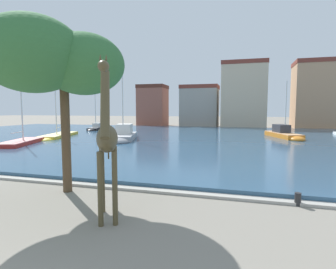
{
  "coord_description": "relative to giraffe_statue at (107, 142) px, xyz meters",
  "views": [
    {
      "loc": [
        4.4,
        -1.8,
        3.67
      ],
      "look_at": [
        0.02,
        13.62,
        2.2
      ],
      "focal_mm": 28.7,
      "sensor_mm": 36.0,
      "label": 1
    }
  ],
  "objects": [
    {
      "name": "sailboat_orange",
      "position": [
        9.1,
        27.42,
        -2.01
      ],
      "size": [
        4.12,
        8.07,
        7.16
      ],
      "color": "orange",
      "rests_on": "ground"
    },
    {
      "name": "sailboat_grey",
      "position": [
        -8.9,
        19.97,
        -1.96
      ],
      "size": [
        4.46,
        8.24,
        8.46
      ],
      "color": "#939399",
      "rests_on": "ground"
    },
    {
      "name": "shade_tree",
      "position": [
        -3.32,
        1.92,
        3.14
      ],
      "size": [
        5.17,
        5.43,
        7.34
      ],
      "color": "brown",
      "rests_on": "ground"
    },
    {
      "name": "townhouse_narrow_midrow",
      "position": [
        -16.13,
        51.16,
        2.07
      ],
      "size": [
        6.26,
        5.57,
        9.36
      ],
      "color": "#8E5142",
      "rests_on": "ground"
    },
    {
      "name": "townhouse_end_terrace",
      "position": [
        -5.15,
        50.69,
        1.88
      ],
      "size": [
        8.09,
        5.79,
        8.98
      ],
      "color": "gray",
      "rests_on": "ground"
    },
    {
      "name": "sailboat_yellow",
      "position": [
        -18.22,
        20.37,
        -2.28
      ],
      "size": [
        4.78,
        9.67,
        8.84
      ],
      "color": "gold",
      "rests_on": "ground"
    },
    {
      "name": "harbor_water",
      "position": [
        -0.12,
        24.95,
        -2.48
      ],
      "size": [
        88.3,
        42.7,
        0.29
      ],
      "primitive_type": "cube",
      "color": "#2D5170",
      "rests_on": "ground"
    },
    {
      "name": "townhouse_corner_house",
      "position": [
        4.09,
        49.03,
        4.04
      ],
      "size": [
        8.85,
        6.0,
        13.29
      ],
      "color": "#C6B293",
      "rests_on": "ground"
    },
    {
      "name": "giraffe_statue",
      "position": [
        0.0,
        0.0,
        0.0
      ],
      "size": [
        1.73,
        2.78,
        5.14
      ],
      "color": "#4C4228",
      "rests_on": "ground"
    },
    {
      "name": "mooring_bollard",
      "position": [
        6.34,
        3.2,
        -2.38
      ],
      "size": [
        0.24,
        0.24,
        0.5
      ],
      "primitive_type": "cylinder",
      "color": "#232326",
      "rests_on": "ground"
    },
    {
      "name": "quay_edge_coping",
      "position": [
        -0.12,
        3.35,
        -2.57
      ],
      "size": [
        88.3,
        0.5,
        0.12
      ],
      "primitive_type": "cube",
      "color": "#ADA89E",
      "rests_on": "ground"
    },
    {
      "name": "townhouse_tall_gabled",
      "position": [
        17.37,
        51.19,
        3.99
      ],
      "size": [
        7.71,
        7.23,
        13.2
      ],
      "color": "tan",
      "rests_on": "ground"
    },
    {
      "name": "sailboat_black",
      "position": [
        -20.13,
        32.89,
        -2.12
      ],
      "size": [
        2.85,
        6.45,
        8.43
      ],
      "color": "black",
      "rests_on": "ground"
    },
    {
      "name": "sailboat_red",
      "position": [
        -17.16,
        14.2,
        -2.25
      ],
      "size": [
        4.32,
        7.7,
        8.99
      ],
      "color": "red",
      "rests_on": "ground"
    }
  ]
}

